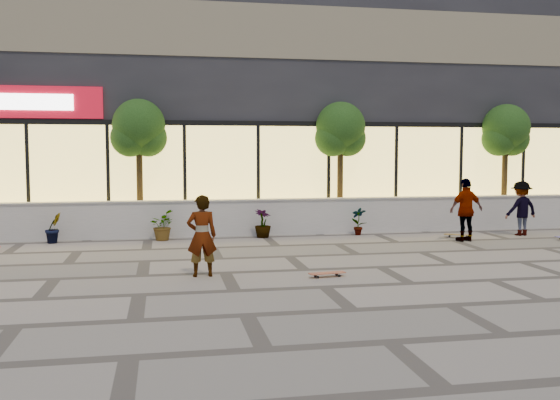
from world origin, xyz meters
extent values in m
plane|color=gray|center=(0.00, 0.00, 0.00)|extent=(80.00, 80.00, 0.00)
cube|color=silver|center=(0.00, 7.00, 0.50)|extent=(22.00, 0.35, 1.00)
cube|color=#B2AFA8|center=(0.00, 7.00, 1.02)|extent=(22.00, 0.42, 0.04)
cube|color=#242329|center=(0.00, 12.50, 4.25)|extent=(24.00, 9.00, 8.50)
cube|color=#FDDA65|center=(0.00, 7.98, 1.70)|extent=(23.04, 0.05, 3.00)
cube|color=black|center=(0.00, 7.95, 3.25)|extent=(23.04, 0.08, 0.15)
cube|color=#A60B1C|center=(-7.00, 7.93, 3.80)|extent=(5.00, 0.10, 0.90)
cube|color=white|center=(-7.00, 7.86, 3.80)|extent=(3.40, 0.06, 0.45)
cube|color=brown|center=(0.00, 7.98, 6.00)|extent=(21.60, 0.05, 1.60)
imported|color=#1C3D13|center=(-5.70, 6.45, 0.41)|extent=(0.57, 0.57, 0.81)
imported|color=#1C3D13|center=(-2.90, 6.45, 0.41)|extent=(0.68, 0.77, 0.81)
imported|color=#1C3D13|center=(-0.10, 6.45, 0.41)|extent=(0.64, 0.64, 0.81)
imported|color=#1C3D13|center=(2.70, 6.45, 0.41)|extent=(0.46, 0.35, 0.81)
cylinder|color=#413017|center=(-3.50, 7.70, 1.62)|extent=(0.18, 0.18, 3.24)
sphere|color=#1C3D13|center=(-3.50, 7.70, 3.17)|extent=(1.50, 1.50, 1.50)
sphere|color=#1C3D13|center=(-3.75, 7.65, 2.81)|extent=(1.10, 1.10, 1.10)
sphere|color=#1C3D13|center=(-3.25, 7.75, 2.81)|extent=(1.10, 1.10, 1.10)
cylinder|color=#413017|center=(2.50, 7.70, 1.62)|extent=(0.18, 0.18, 3.24)
sphere|color=#1C3D13|center=(2.50, 7.70, 3.17)|extent=(1.50, 1.50, 1.50)
sphere|color=#1C3D13|center=(2.25, 7.65, 2.81)|extent=(1.10, 1.10, 1.10)
sphere|color=#1C3D13|center=(2.75, 7.75, 2.81)|extent=(1.10, 1.10, 1.10)
cylinder|color=#413017|center=(8.00, 7.70, 1.62)|extent=(0.18, 0.18, 3.24)
sphere|color=#1C3D13|center=(8.00, 7.70, 3.17)|extent=(1.50, 1.50, 1.50)
sphere|color=#1C3D13|center=(7.75, 7.65, 2.81)|extent=(1.10, 1.10, 1.10)
sphere|color=#1C3D13|center=(8.25, 7.75, 2.81)|extent=(1.10, 1.10, 1.10)
imported|color=silver|center=(-2.11, 1.36, 0.80)|extent=(0.60, 0.41, 1.60)
imported|color=silver|center=(5.16, 4.74, 0.85)|extent=(1.05, 0.57, 1.70)
imported|color=#973D1B|center=(7.28, 5.53, 0.78)|extent=(1.08, 0.72, 1.56)
cube|color=#A04E34|center=(0.27, 0.85, 0.08)|extent=(0.74, 0.28, 0.02)
cylinder|color=black|center=(0.48, 0.95, 0.03)|extent=(0.06, 0.03, 0.05)
cylinder|color=black|center=(0.50, 0.82, 0.03)|extent=(0.06, 0.03, 0.05)
cylinder|color=black|center=(0.04, 0.89, 0.03)|extent=(0.06, 0.03, 0.05)
cylinder|color=black|center=(0.06, 0.76, 0.03)|extent=(0.06, 0.03, 0.05)
cube|color=olive|center=(5.29, 5.43, 0.08)|extent=(0.77, 0.54, 0.02)
cylinder|color=black|center=(5.54, 5.38, 0.03)|extent=(0.06, 0.05, 0.06)
cylinder|color=black|center=(5.47, 5.25, 0.03)|extent=(0.06, 0.05, 0.06)
cylinder|color=black|center=(5.12, 5.60, 0.03)|extent=(0.06, 0.05, 0.06)
cylinder|color=black|center=(5.05, 5.48, 0.03)|extent=(0.06, 0.05, 0.06)
camera|label=1|loc=(-2.83, -10.70, 2.47)|focal=40.00mm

